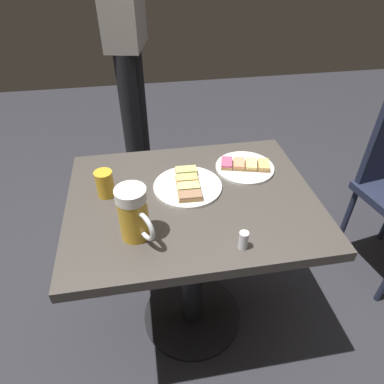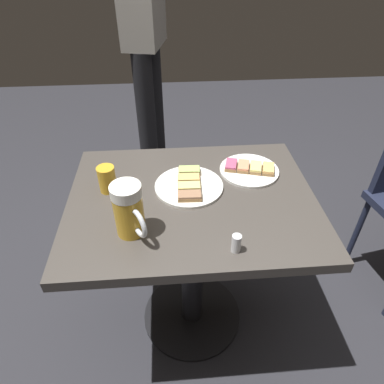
{
  "view_description": "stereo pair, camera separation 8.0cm",
  "coord_description": "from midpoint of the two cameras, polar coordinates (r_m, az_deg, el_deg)",
  "views": [
    {
      "loc": [
        -0.88,
        0.15,
        1.43
      ],
      "look_at": [
        0.0,
        0.0,
        0.73
      ],
      "focal_mm": 31.77,
      "sensor_mm": 36.0,
      "label": 1
    },
    {
      "loc": [
        -0.89,
        0.07,
        1.43
      ],
      "look_at": [
        0.0,
        0.0,
        0.73
      ],
      "focal_mm": 31.77,
      "sensor_mm": 36.0,
      "label": 2
    }
  ],
  "objects": [
    {
      "name": "ground_plane",
      "position": [
        1.68,
        1.46,
        -19.96
      ],
      "size": [
        6.0,
        6.0,
        0.0
      ],
      "primitive_type": "plane",
      "color": "#28282D"
    },
    {
      "name": "beer_mug",
      "position": [
        0.97,
        -8.17,
        -3.17
      ],
      "size": [
        0.13,
        0.1,
        0.17
      ],
      "color": "gold",
      "rests_on": "cafe_table"
    },
    {
      "name": "salt_shaker",
      "position": [
        0.96,
        9.86,
        -8.57
      ],
      "size": [
        0.03,
        0.03,
        0.06
      ],
      "primitive_type": "cylinder",
      "color": "silver",
      "rests_on": "cafe_table"
    },
    {
      "name": "patron_standing",
      "position": [
        2.02,
        -6.81,
        25.45
      ],
      "size": [
        0.35,
        0.24,
        1.7
      ],
      "rotation": [
        0.0,
        0.0,
        -3.35
      ],
      "color": "black",
      "rests_on": "ground_plane"
    },
    {
      "name": "cafe_table",
      "position": [
        1.25,
        1.86,
        -6.42
      ],
      "size": [
        0.65,
        0.83,
        0.71
      ],
      "color": "black",
      "rests_on": "ground_plane"
    },
    {
      "name": "plate_near",
      "position": [
        1.18,
        1.45,
        1.12
      ],
      "size": [
        0.24,
        0.24,
        0.03
      ],
      "color": "white",
      "rests_on": "cafe_table"
    },
    {
      "name": "plate_far",
      "position": [
        1.28,
        11.38,
        3.72
      ],
      "size": [
        0.22,
        0.22,
        0.03
      ],
      "color": "white",
      "rests_on": "cafe_table"
    },
    {
      "name": "beer_glass_small",
      "position": [
        1.17,
        -12.18,
        2.09
      ],
      "size": [
        0.06,
        0.06,
        0.09
      ],
      "primitive_type": "cylinder",
      "color": "gold",
      "rests_on": "cafe_table"
    }
  ]
}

